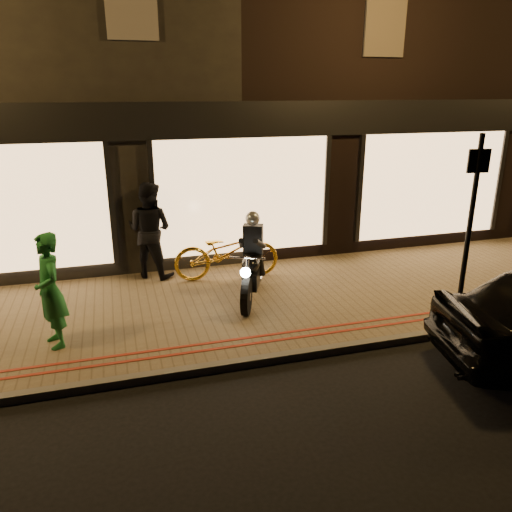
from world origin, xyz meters
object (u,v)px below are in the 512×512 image
Objects in this scene: motorcycle at (252,266)px; person_green at (50,291)px; sign_post at (470,222)px; bicycle_gold at (227,252)px.

motorcycle is 3.37m from person_green.
person_green reaches higher than motorcycle.
sign_post is 1.44× the size of bicycle_gold.
sign_post is 4.48m from bicycle_gold.
sign_post is at bearing -130.06° from bicycle_gold.
motorcycle is 0.61× the size of sign_post.
person_green is at bearing -141.89° from motorcycle.
bicycle_gold is (-3.16, 2.98, -1.13)m from sign_post.
motorcycle is 0.88× the size of bicycle_gold.
bicycle_gold is 3.65m from person_green.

